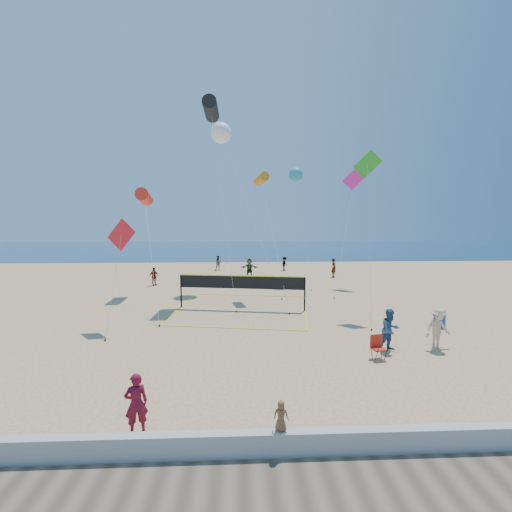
{
  "coord_description": "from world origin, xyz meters",
  "views": [
    {
      "loc": [
        -0.99,
        -10.86,
        5.73
      ],
      "look_at": [
        -0.43,
        2.0,
        4.42
      ],
      "focal_mm": 24.0,
      "sensor_mm": 36.0,
      "label": 1
    }
  ],
  "objects_px": {
    "camp_chair": "(378,345)",
    "trash_barrel": "(439,319)",
    "volleyball_net": "(242,286)",
    "woman": "(136,403)"
  },
  "relations": [
    {
      "from": "camp_chair",
      "to": "trash_barrel",
      "type": "bearing_deg",
      "value": 29.38
    },
    {
      "from": "camp_chair",
      "to": "woman",
      "type": "bearing_deg",
      "value": -160.55
    },
    {
      "from": "camp_chair",
      "to": "trash_barrel",
      "type": "relative_size",
      "value": 1.22
    },
    {
      "from": "volleyball_net",
      "to": "trash_barrel",
      "type": "bearing_deg",
      "value": -12.22
    },
    {
      "from": "woman",
      "to": "volleyball_net",
      "type": "relative_size",
      "value": 0.18
    },
    {
      "from": "woman",
      "to": "trash_barrel",
      "type": "xyz_separation_m",
      "value": [
        13.63,
        8.83,
        -0.39
      ]
    },
    {
      "from": "camp_chair",
      "to": "volleyball_net",
      "type": "xyz_separation_m",
      "value": [
        -5.67,
        8.34,
        0.96
      ]
    },
    {
      "from": "woman",
      "to": "volleyball_net",
      "type": "xyz_separation_m",
      "value": [
        2.86,
        13.06,
        0.68
      ]
    },
    {
      "from": "woman",
      "to": "camp_chair",
      "type": "relative_size",
      "value": 1.53
    },
    {
      "from": "woman",
      "to": "trash_barrel",
      "type": "bearing_deg",
      "value": -171.34
    }
  ]
}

